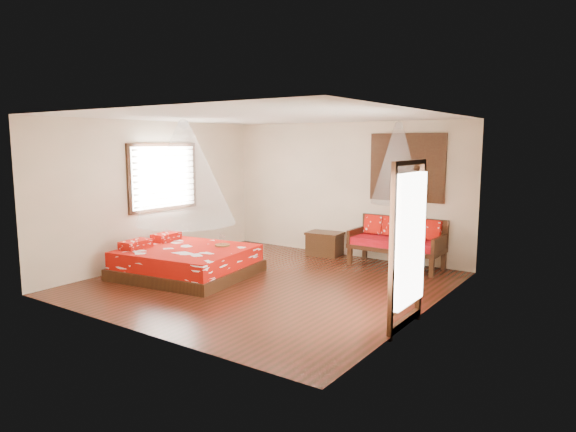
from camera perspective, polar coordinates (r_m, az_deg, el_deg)
The scene contains 10 objects.
room at distance 8.58m, azimuth -2.43°, elevation 1.60°, with size 5.54×5.54×2.84m.
bed at distance 9.47m, azimuth -11.23°, elevation -4.98°, with size 2.42×2.25×0.65m.
daybed at distance 10.09m, azimuth 12.12°, elevation -2.64°, with size 1.75×0.78×0.94m.
storage_chest at distance 10.94m, azimuth 4.09°, elevation -3.07°, with size 0.77×0.60×0.50m.
shutter_panel at distance 10.24m, azimuth 13.08°, elevation 5.27°, with size 1.52×0.06×1.32m.
window_left at distance 10.54m, azimuth -13.64°, elevation 4.24°, with size 0.10×1.74×1.34m.
glazed_door at distance 6.78m, azimuth 13.06°, elevation -3.19°, with size 0.08×1.02×2.16m.
wine_tray at distance 9.49m, azimuth -7.30°, elevation -2.97°, with size 0.27×0.27×0.22m.
mosquito_net_main at distance 9.23m, azimuth -11.40°, elevation 4.71°, with size 1.77×1.77×1.80m, color white.
mosquito_net_daybed at distance 9.81m, azimuth 12.08°, elevation 5.77°, with size 0.96×0.96×1.50m, color white.
Camera 1 is at (5.14, -6.79, 2.38)m, focal length 32.00 mm.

